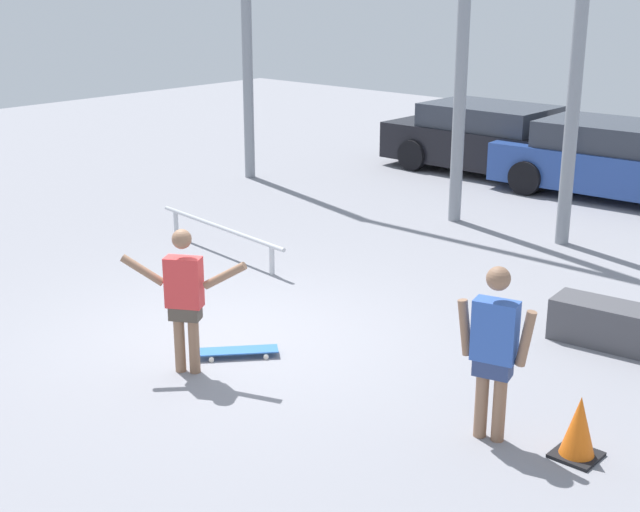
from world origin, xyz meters
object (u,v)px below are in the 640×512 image
parked_car_blue (613,160)px  grind_rail (220,231)px  skateboarder (184,294)px  skateboard (238,351)px  bystander (494,346)px  traffic_cone (579,428)px  parked_car_black (494,140)px

parked_car_blue → grind_rail: bearing=-113.4°
skateboarder → parked_car_blue: 10.01m
skateboard → bystander: 3.02m
bystander → traffic_cone: (0.72, 0.22, -0.60)m
parked_car_black → bystander: 10.98m
traffic_cone → grind_rail: bearing=164.4°
bystander → skateboarder: bearing=2.0°
parked_car_blue → bystander: (3.08, -9.13, 0.22)m
parked_car_black → traffic_cone: size_ratio=8.03×
parked_car_black → skateboarder: bearing=-75.3°
skateboard → traffic_cone: 3.65m
skateboard → traffic_cone: (3.61, 0.50, 0.21)m
skateboard → parked_car_blue: size_ratio=0.18×
skateboard → parked_car_black: 10.07m
skateboarder → skateboard: skateboarder is taller
parked_car_black → traffic_cone: (6.43, -9.15, -0.40)m
skateboarder → grind_rail: size_ratio=0.52×
skateboard → parked_car_black: (-2.81, 9.65, 0.60)m
parked_car_blue → bystander: bearing=-74.5°
skateboarder → parked_car_black: size_ratio=0.34×
grind_rail → bystander: 6.08m
parked_car_black → bystander: bearing=-58.7°
skateboarder → traffic_cone: 3.92m
skateboarder → parked_car_black: 10.60m
grind_rail → bystander: bearing=-19.4°
bystander → traffic_cone: bearing=-177.2°
bystander → traffic_cone: size_ratio=2.84×
grind_rail → bystander: size_ratio=1.84×
parked_car_black → grind_rail: bearing=-90.0°
skateboard → grind_rail: bearing=91.8°
skateboard → parked_car_blue: bearing=42.0°
skateboarder → traffic_cone: bearing=-14.2°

